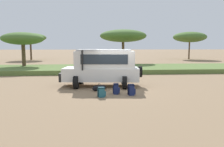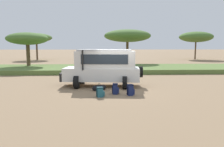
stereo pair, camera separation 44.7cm
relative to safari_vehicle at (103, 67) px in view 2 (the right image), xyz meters
name	(u,v)px [view 2 (the right image)]	position (x,y,z in m)	size (l,w,h in m)	color
ground_plane	(117,89)	(0.86, -1.06, -1.29)	(320.00, 320.00, 0.00)	#8C7051
grass_bank	(111,69)	(0.86, 9.12, -1.07)	(120.00, 7.00, 0.44)	#5B7538
safari_vehicle	(103,67)	(0.00, 0.00, 0.00)	(5.44, 3.05, 2.44)	silver
backpack_beside_front_wheel	(130,90)	(1.43, -2.88, -1.00)	(0.42, 0.38, 0.60)	navy
backpack_cluster_center	(115,89)	(0.64, -2.50, -1.01)	(0.40, 0.38, 0.59)	navy
backpack_near_rear_wheel	(100,92)	(-0.20, -3.18, -1.04)	(0.45, 0.38, 0.52)	#235B6B
duffel_bag_low_black_case	(99,88)	(-0.28, -1.48, -1.13)	(0.84, 0.61, 0.43)	black
acacia_tree_far_left	(36,38)	(-12.67, 28.75, 2.97)	(5.90, 6.38, 5.13)	brown
acacia_tree_left_mid	(27,39)	(-8.48, 10.91, 2.16)	(4.61, 4.48, 4.19)	brown
acacia_tree_centre_back	(127,36)	(3.43, 15.71, 2.75)	(6.39, 5.89, 4.92)	brown
acacia_tree_right_mid	(196,37)	(18.71, 28.75, 3.17)	(6.63, 6.15, 5.52)	brown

